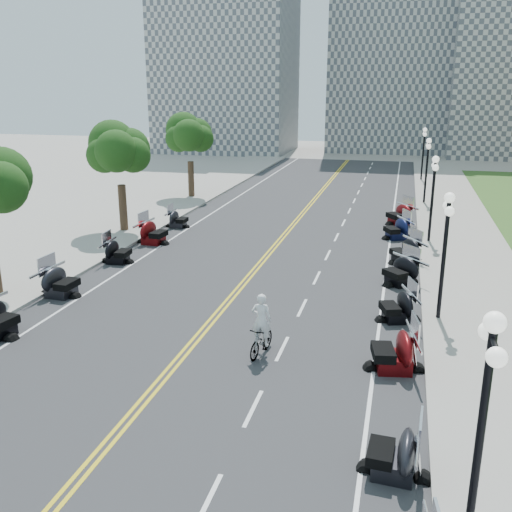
# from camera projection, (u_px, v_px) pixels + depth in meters

# --- Properties ---
(ground) EXTENTS (160.00, 160.00, 0.00)m
(ground) POSITION_uv_depth(u_px,v_px,m) (196.00, 339.00, 20.76)
(ground) COLOR gray
(road) EXTENTS (16.00, 90.00, 0.01)m
(road) POSITION_uv_depth(u_px,v_px,m) (262.00, 261.00, 30.04)
(road) COLOR #333335
(road) RESTS_ON ground
(centerline_yellow_a) EXTENTS (0.12, 90.00, 0.00)m
(centerline_yellow_a) POSITION_uv_depth(u_px,v_px,m) (260.00, 261.00, 30.07)
(centerline_yellow_a) COLOR yellow
(centerline_yellow_a) RESTS_ON road
(centerline_yellow_b) EXTENTS (0.12, 90.00, 0.00)m
(centerline_yellow_b) POSITION_uv_depth(u_px,v_px,m) (264.00, 261.00, 30.01)
(centerline_yellow_b) COLOR yellow
(centerline_yellow_b) RESTS_ON road
(edge_line_north) EXTENTS (0.12, 90.00, 0.00)m
(edge_line_north) POSITION_uv_depth(u_px,v_px,m) (386.00, 270.00, 28.50)
(edge_line_north) COLOR white
(edge_line_north) RESTS_ON road
(edge_line_south) EXTENTS (0.12, 90.00, 0.00)m
(edge_line_south) POSITION_uv_depth(u_px,v_px,m) (150.00, 253.00, 31.58)
(edge_line_south) COLOR white
(edge_line_south) RESTS_ON road
(lane_dash_4) EXTENTS (0.12, 2.00, 0.00)m
(lane_dash_4) POSITION_uv_depth(u_px,v_px,m) (207.00, 503.00, 12.56)
(lane_dash_4) COLOR white
(lane_dash_4) RESTS_ON road
(lane_dash_5) EXTENTS (0.12, 2.00, 0.00)m
(lane_dash_5) POSITION_uv_depth(u_px,v_px,m) (253.00, 408.00, 16.28)
(lane_dash_5) COLOR white
(lane_dash_5) RESTS_ON road
(lane_dash_6) EXTENTS (0.12, 2.00, 0.00)m
(lane_dash_6) POSITION_uv_depth(u_px,v_px,m) (282.00, 348.00, 19.99)
(lane_dash_6) COLOR white
(lane_dash_6) RESTS_ON road
(lane_dash_7) EXTENTS (0.12, 2.00, 0.00)m
(lane_dash_7) POSITION_uv_depth(u_px,v_px,m) (302.00, 308.00, 23.70)
(lane_dash_7) COLOR white
(lane_dash_7) RESTS_ON road
(lane_dash_8) EXTENTS (0.12, 2.00, 0.00)m
(lane_dash_8) POSITION_uv_depth(u_px,v_px,m) (317.00, 278.00, 27.41)
(lane_dash_8) COLOR white
(lane_dash_8) RESTS_ON road
(lane_dash_9) EXTENTS (0.12, 2.00, 0.00)m
(lane_dash_9) POSITION_uv_depth(u_px,v_px,m) (328.00, 255.00, 31.13)
(lane_dash_9) COLOR white
(lane_dash_9) RESTS_ON road
(lane_dash_10) EXTENTS (0.12, 2.00, 0.00)m
(lane_dash_10) POSITION_uv_depth(u_px,v_px,m) (336.00, 237.00, 34.84)
(lane_dash_10) COLOR white
(lane_dash_10) RESTS_ON road
(lane_dash_11) EXTENTS (0.12, 2.00, 0.00)m
(lane_dash_11) POSITION_uv_depth(u_px,v_px,m) (344.00, 223.00, 38.55)
(lane_dash_11) COLOR white
(lane_dash_11) RESTS_ON road
(lane_dash_12) EXTENTS (0.12, 2.00, 0.00)m
(lane_dash_12) POSITION_uv_depth(u_px,v_px,m) (349.00, 211.00, 42.26)
(lane_dash_12) COLOR white
(lane_dash_12) RESTS_ON road
(lane_dash_13) EXTENTS (0.12, 2.00, 0.00)m
(lane_dash_13) POSITION_uv_depth(u_px,v_px,m) (354.00, 201.00, 45.98)
(lane_dash_13) COLOR white
(lane_dash_13) RESTS_ON road
(lane_dash_14) EXTENTS (0.12, 2.00, 0.00)m
(lane_dash_14) POSITION_uv_depth(u_px,v_px,m) (358.00, 192.00, 49.69)
(lane_dash_14) COLOR white
(lane_dash_14) RESTS_ON road
(lane_dash_15) EXTENTS (0.12, 2.00, 0.00)m
(lane_dash_15) POSITION_uv_depth(u_px,v_px,m) (362.00, 185.00, 53.40)
(lane_dash_15) COLOR white
(lane_dash_15) RESTS_ON road
(lane_dash_16) EXTENTS (0.12, 2.00, 0.00)m
(lane_dash_16) POSITION_uv_depth(u_px,v_px,m) (365.00, 179.00, 57.11)
(lane_dash_16) COLOR white
(lane_dash_16) RESTS_ON road
(lane_dash_17) EXTENTS (0.12, 2.00, 0.00)m
(lane_dash_17) POSITION_uv_depth(u_px,v_px,m) (368.00, 173.00, 60.83)
(lane_dash_17) COLOR white
(lane_dash_17) RESTS_ON road
(lane_dash_18) EXTENTS (0.12, 2.00, 0.00)m
(lane_dash_18) POSITION_uv_depth(u_px,v_px,m) (370.00, 168.00, 64.54)
(lane_dash_18) COLOR white
(lane_dash_18) RESTS_ON road
(lane_dash_19) EXTENTS (0.12, 2.00, 0.00)m
(lane_dash_19) POSITION_uv_depth(u_px,v_px,m) (372.00, 164.00, 68.25)
(lane_dash_19) COLOR white
(lane_dash_19) RESTS_ON road
(sidewalk_north) EXTENTS (5.00, 90.00, 0.15)m
(sidewalk_north) POSITION_uv_depth(u_px,v_px,m) (473.00, 276.00, 27.50)
(sidewalk_north) COLOR #9E9991
(sidewalk_north) RESTS_ON ground
(sidewalk_south) EXTENTS (5.00, 90.00, 0.15)m
(sidewalk_south) POSITION_uv_depth(u_px,v_px,m) (84.00, 247.00, 32.54)
(sidewalk_south) COLOR #9E9991
(sidewalk_south) RESTS_ON ground
(distant_block_a) EXTENTS (18.00, 14.00, 26.00)m
(distant_block_a) POSITION_uv_depth(u_px,v_px,m) (227.00, 56.00, 78.93)
(distant_block_a) COLOR gray
(distant_block_a) RESTS_ON ground
(distant_block_b) EXTENTS (16.00, 12.00, 30.00)m
(distant_block_b) POSITION_uv_depth(u_px,v_px,m) (391.00, 40.00, 78.64)
(distant_block_b) COLOR gray
(distant_block_b) RESTS_ON ground
(street_lamp_1) EXTENTS (0.50, 1.20, 4.90)m
(street_lamp_1) POSITION_uv_depth(u_px,v_px,m) (480.00, 437.00, 10.53)
(street_lamp_1) COLOR black
(street_lamp_1) RESTS_ON sidewalk_north
(street_lamp_2) EXTENTS (0.50, 1.20, 4.90)m
(street_lamp_2) POSITION_uv_depth(u_px,v_px,m) (444.00, 257.00, 21.67)
(street_lamp_2) COLOR black
(street_lamp_2) RESTS_ON sidewalk_north
(street_lamp_3) EXTENTS (0.50, 1.20, 4.90)m
(street_lamp_3) POSITION_uv_depth(u_px,v_px,m) (432.00, 200.00, 32.81)
(street_lamp_3) COLOR black
(street_lamp_3) RESTS_ON sidewalk_north
(street_lamp_4) EXTENTS (0.50, 1.20, 4.90)m
(street_lamp_4) POSITION_uv_depth(u_px,v_px,m) (426.00, 171.00, 43.94)
(street_lamp_4) COLOR black
(street_lamp_4) RESTS_ON sidewalk_north
(street_lamp_5) EXTENTS (0.50, 1.20, 4.90)m
(street_lamp_5) POSITION_uv_depth(u_px,v_px,m) (423.00, 154.00, 55.08)
(street_lamp_5) COLOR black
(street_lamp_5) RESTS_ON sidewalk_north
(tree_3) EXTENTS (4.80, 4.80, 9.20)m
(tree_3) POSITION_uv_depth(u_px,v_px,m) (120.00, 156.00, 34.80)
(tree_3) COLOR #235619
(tree_3) RESTS_ON sidewalk_south
(tree_4) EXTENTS (4.80, 4.80, 9.20)m
(tree_4) POSITION_uv_depth(u_px,v_px,m) (190.00, 140.00, 45.94)
(tree_4) COLOR #235619
(tree_4) RESTS_ON sidewalk_south
(motorcycle_n_4) EXTENTS (2.00, 2.00, 1.32)m
(motorcycle_n_4) POSITION_uv_depth(u_px,v_px,m) (394.00, 450.00, 13.33)
(motorcycle_n_4) COLOR black
(motorcycle_n_4) RESTS_ON road
(motorcycle_n_5) EXTENTS (2.50, 2.50, 1.50)m
(motorcycle_n_5) POSITION_uv_depth(u_px,v_px,m) (394.00, 348.00, 18.31)
(motorcycle_n_5) COLOR #590A0C
(motorcycle_n_5) RESTS_ON road
(motorcycle_n_6) EXTENTS (2.45, 2.45, 1.35)m
(motorcycle_n_6) POSITION_uv_depth(u_px,v_px,m) (398.00, 305.00, 22.21)
(motorcycle_n_6) COLOR black
(motorcycle_n_6) RESTS_ON road
(motorcycle_n_7) EXTENTS (2.91, 2.91, 1.44)m
(motorcycle_n_7) POSITION_uv_depth(u_px,v_px,m) (401.00, 270.00, 26.31)
(motorcycle_n_7) COLOR black
(motorcycle_n_7) RESTS_ON road
(motorcycle_n_8) EXTENTS (2.82, 2.82, 1.44)m
(motorcycle_n_8) POSITION_uv_depth(u_px,v_px,m) (406.00, 250.00, 29.53)
(motorcycle_n_8) COLOR black
(motorcycle_n_8) RESTS_ON road
(motorcycle_n_9) EXTENTS (2.72, 2.72, 1.42)m
(motorcycle_n_9) POSITION_uv_depth(u_px,v_px,m) (397.00, 227.00, 34.26)
(motorcycle_n_9) COLOR black
(motorcycle_n_9) RESTS_ON road
(motorcycle_n_10) EXTENTS (3.02, 3.02, 1.52)m
(motorcycle_n_10) POSITION_uv_depth(u_px,v_px,m) (399.00, 213.00, 37.92)
(motorcycle_n_10) COLOR #590A0C
(motorcycle_n_10) RESTS_ON road
(motorcycle_s_6) EXTENTS (2.19, 2.19, 1.46)m
(motorcycle_s_6) POSITION_uv_depth(u_px,v_px,m) (60.00, 280.00, 24.84)
(motorcycle_s_6) COLOR black
(motorcycle_s_6) RESTS_ON road
(motorcycle_s_7) EXTENTS (2.06, 2.06, 1.34)m
(motorcycle_s_7) POSITION_uv_depth(u_px,v_px,m) (117.00, 250.00, 29.62)
(motorcycle_s_7) COLOR black
(motorcycle_s_7) RESTS_ON road
(motorcycle_s_8) EXTENTS (2.33, 2.33, 1.51)m
(motorcycle_s_8) POSITION_uv_depth(u_px,v_px,m) (153.00, 231.00, 33.22)
(motorcycle_s_8) COLOR #590A0C
(motorcycle_s_8) RESTS_ON road
(motorcycle_s_9) EXTENTS (1.78, 1.78, 1.24)m
(motorcycle_s_9) POSITION_uv_depth(u_px,v_px,m) (178.00, 218.00, 37.14)
(motorcycle_s_9) COLOR black
(motorcycle_s_9) RESTS_ON road
(bicycle) EXTENTS (0.82, 1.85, 1.07)m
(bicycle) POSITION_uv_depth(u_px,v_px,m) (261.00, 340.00, 19.42)
(bicycle) COLOR #A51414
(bicycle) RESTS_ON road
(cyclist_rider) EXTENTS (0.68, 0.45, 1.87)m
(cyclist_rider) POSITION_uv_depth(u_px,v_px,m) (261.00, 300.00, 19.00)
(cyclist_rider) COLOR white
(cyclist_rider) RESTS_ON bicycle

